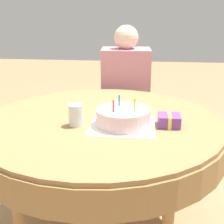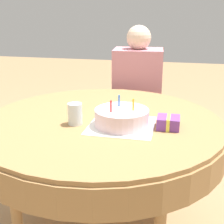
# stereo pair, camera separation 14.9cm
# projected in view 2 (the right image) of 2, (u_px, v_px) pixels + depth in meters

# --- Properties ---
(dining_table) EXTENTS (1.20, 1.20, 0.71)m
(dining_table) POSITION_uv_depth(u_px,v_px,m) (102.00, 134.00, 1.56)
(dining_table) COLOR #9E7547
(dining_table) RESTS_ON ground_plane
(chair) EXTENTS (0.43, 0.43, 0.94)m
(chair) POSITION_uv_depth(u_px,v_px,m) (138.00, 107.00, 2.42)
(chair) COLOR brown
(chair) RESTS_ON ground_plane
(person) EXTENTS (0.37, 0.36, 1.11)m
(person) POSITION_uv_depth(u_px,v_px,m) (137.00, 89.00, 2.28)
(person) COLOR beige
(person) RESTS_ON ground_plane
(napkin) EXTENTS (0.30, 0.30, 0.00)m
(napkin) POSITION_uv_depth(u_px,v_px,m) (122.00, 125.00, 1.45)
(napkin) COLOR white
(napkin) RESTS_ON dining_table
(birthday_cake) EXTENTS (0.25, 0.25, 0.13)m
(birthday_cake) POSITION_uv_depth(u_px,v_px,m) (122.00, 117.00, 1.43)
(birthday_cake) COLOR silver
(birthday_cake) RESTS_ON dining_table
(drinking_glass) EXTENTS (0.07, 0.07, 0.10)m
(drinking_glass) POSITION_uv_depth(u_px,v_px,m) (75.00, 114.00, 1.45)
(drinking_glass) COLOR silver
(drinking_glass) RESTS_ON dining_table
(gift_box) EXTENTS (0.10, 0.11, 0.06)m
(gift_box) POSITION_uv_depth(u_px,v_px,m) (168.00, 122.00, 1.41)
(gift_box) COLOR #753D99
(gift_box) RESTS_ON dining_table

